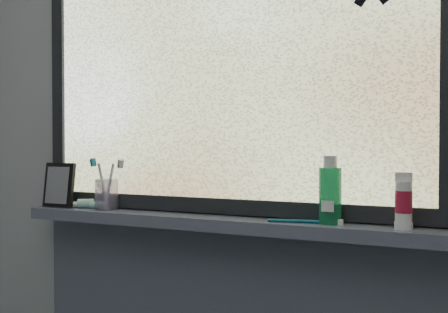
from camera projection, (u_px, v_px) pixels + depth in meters
wall_back at (248, 146)px, 1.65m from camera, size 3.00×0.01×2.50m
windowsill at (239, 224)px, 1.59m from camera, size 1.62×0.14×0.04m
window_pane at (245, 60)px, 1.62m from camera, size 1.50×0.01×1.00m
frame_bottom at (245, 207)px, 1.63m from camera, size 1.60×0.03×0.05m
frame_left at (60, 74)px, 1.94m from camera, size 0.05×0.03×1.10m
frame_mullion at (447, 44)px, 1.37m from camera, size 0.03×0.03×1.00m
vanity_mirror at (59, 185)px, 1.88m from camera, size 0.13×0.07×0.17m
toothpaste_tube at (90, 204)px, 1.84m from camera, size 0.19×0.11×0.03m
toothbrush_cup at (107, 194)px, 1.81m from camera, size 0.11×0.11×0.11m
toothbrush_lying at (301, 220)px, 1.49m from camera, size 0.24×0.07×0.02m
mouthwash_bottle at (330, 190)px, 1.47m from camera, size 0.09×0.09×0.17m
cream_tube at (404, 199)px, 1.37m from camera, size 0.06×0.06×0.11m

